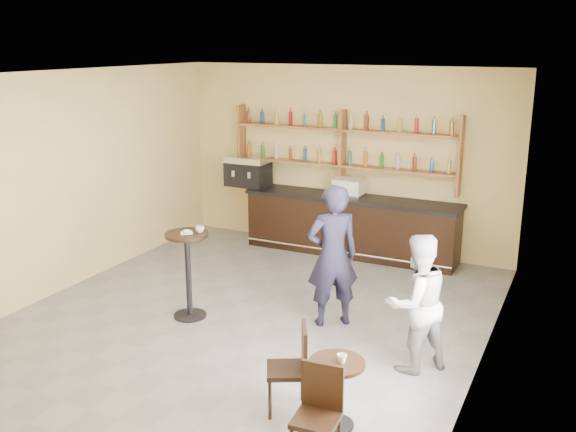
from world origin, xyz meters
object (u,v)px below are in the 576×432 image
at_px(bar_counter, 351,225).
at_px(pastry_case, 349,188).
at_px(cafe_table, 336,394).
at_px(chair_west, 286,369).
at_px(espresso_machine, 248,171).
at_px(chair_south, 316,419).
at_px(patron_second, 416,303).
at_px(man_main, 332,256).
at_px(pedestal_table, 188,275).

xyz_separation_m(bar_counter, pastry_case, (-0.06, 0.00, 0.66)).
height_order(cafe_table, chair_west, chair_west).
distance_m(espresso_machine, cafe_table, 6.26).
relative_size(chair_south, patron_second, 0.56).
bearing_deg(espresso_machine, man_main, -42.02).
xyz_separation_m(cafe_table, chair_south, (0.05, -0.60, 0.10)).
bearing_deg(chair_west, man_main, 162.29).
bearing_deg(bar_counter, espresso_machine, 180.00).
bearing_deg(cafe_table, chair_west, 174.81).
bearing_deg(patron_second, man_main, -76.12).
relative_size(espresso_machine, pastry_case, 1.50).
distance_m(pedestal_table, cafe_table, 3.12).
bearing_deg(cafe_table, pastry_case, 109.46).
bearing_deg(patron_second, chair_south, 33.66).
xyz_separation_m(pastry_case, pedestal_table, (-0.96, -3.43, -0.58)).
height_order(bar_counter, pedestal_table, pedestal_table).
relative_size(cafe_table, chair_south, 0.78).
height_order(bar_counter, chair_south, bar_counter).
xyz_separation_m(cafe_table, chair_west, (-0.55, 0.05, 0.11)).
height_order(espresso_machine, patron_second, patron_second).
bearing_deg(espresso_machine, patron_second, -37.62).
relative_size(bar_counter, chair_west, 4.15).
bearing_deg(chair_south, chair_west, 128.41).
distance_m(man_main, patron_second, 1.47).
distance_m(cafe_table, chair_west, 0.56).
height_order(cafe_table, patron_second, patron_second).
distance_m(espresso_machine, pastry_case, 1.97).
xyz_separation_m(pedestal_table, chair_west, (2.16, -1.47, -0.13)).
bearing_deg(patron_second, cafe_table, 28.18).
bearing_deg(man_main, chair_south, 70.99).
bearing_deg(pastry_case, chair_south, -63.50).
distance_m(espresso_machine, patron_second, 5.41).
bearing_deg(pastry_case, man_main, -64.88).
bearing_deg(chair_west, espresso_machine, -174.74).
distance_m(chair_west, patron_second, 1.71).
bearing_deg(patron_second, bar_counter, -106.93).
xyz_separation_m(pastry_case, cafe_table, (1.75, -4.95, -0.83)).
bearing_deg(chair_west, cafe_table, 57.24).
bearing_deg(espresso_machine, pedestal_table, -70.68).
height_order(chair_west, chair_south, chair_west).
height_order(pastry_case, man_main, man_main).
bearing_deg(chair_west, pastry_case, 166.18).
height_order(bar_counter, chair_west, bar_counter).
relative_size(bar_counter, cafe_table, 5.49).
distance_m(cafe_table, chair_south, 0.61).
height_order(pastry_case, patron_second, patron_second).
xyz_separation_m(cafe_table, patron_second, (0.37, 1.44, 0.45)).
height_order(pedestal_table, patron_second, patron_second).
relative_size(cafe_table, chair_west, 0.76).
relative_size(espresso_machine, chair_west, 0.84).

